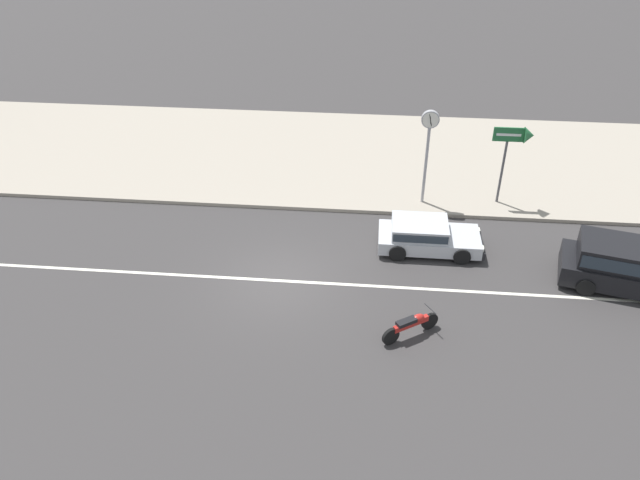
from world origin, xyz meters
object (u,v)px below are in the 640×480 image
object	(u,v)px
hatchback_silver_1	(426,235)
motorcycle_0	(411,325)
street_clock	(429,135)
minivan_black_2	(631,265)
arrow_signboard	(521,140)

from	to	relation	value
hatchback_silver_1	motorcycle_0	world-z (taller)	hatchback_silver_1
hatchback_silver_1	street_clock	bearing A→B (deg)	89.24
hatchback_silver_1	motorcycle_0	bearing A→B (deg)	-97.57
street_clock	motorcycle_0	bearing A→B (deg)	-94.84
minivan_black_2	street_clock	distance (m)	8.36
motorcycle_0	arrow_signboard	size ratio (longest dim) A/B	0.52
minivan_black_2	street_clock	world-z (taller)	street_clock
minivan_black_2	arrow_signboard	xyz separation A→B (m)	(-2.97, 5.06, 2.02)
hatchback_silver_1	street_clock	xyz separation A→B (m)	(0.04, 3.20, 2.45)
arrow_signboard	minivan_black_2	bearing A→B (deg)	-59.57
arrow_signboard	motorcycle_0	bearing A→B (deg)	-117.06
hatchback_silver_1	street_clock	world-z (taller)	street_clock
motorcycle_0	street_clock	bearing A→B (deg)	85.16
motorcycle_0	arrow_signboard	xyz separation A→B (m)	(4.18, 8.19, 2.44)
minivan_black_2	street_clock	xyz separation A→B (m)	(-6.48, 4.81, 2.19)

